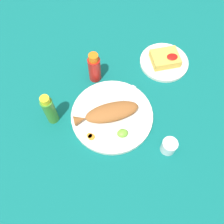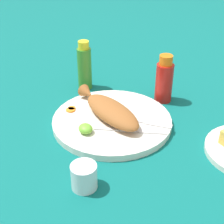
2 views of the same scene
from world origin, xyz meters
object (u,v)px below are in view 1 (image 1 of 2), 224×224
(hot_sauce_bottle_red, at_px, (94,68))
(side_plate_fries, at_px, (164,62))
(fork_near, at_px, (123,99))
(fork_far, at_px, (131,106))
(fried_fish, at_px, (109,113))
(hot_sauce_bottle_green, at_px, (49,110))
(main_plate, at_px, (112,115))
(salt_cup, at_px, (169,147))

(hot_sauce_bottle_red, xyz_separation_m, side_plate_fries, (0.31, 0.01, -0.06))
(fork_near, xyz_separation_m, fork_far, (0.02, -0.04, 0.00))
(fried_fish, bearing_deg, hot_sauce_bottle_green, 166.39)
(main_plate, height_order, fork_far, fork_far)
(hot_sauce_bottle_red, height_order, side_plate_fries, hot_sauce_bottle_red)
(hot_sauce_bottle_red, bearing_deg, fried_fish, -84.19)
(hot_sauce_bottle_green, distance_m, salt_cup, 0.45)
(fork_near, distance_m, hot_sauce_bottle_red, 0.17)
(fork_far, bearing_deg, main_plate, 140.02)
(hot_sauce_bottle_green, distance_m, side_plate_fries, 0.54)
(salt_cup, bearing_deg, fork_far, 115.29)
(fork_near, height_order, salt_cup, salt_cup)
(main_plate, xyz_separation_m, fork_far, (0.08, 0.02, 0.01))
(fork_far, bearing_deg, hot_sauce_bottle_green, 123.45)
(hot_sauce_bottle_green, xyz_separation_m, side_plate_fries, (0.51, 0.18, -0.07))
(main_plate, bearing_deg, fork_near, 45.29)
(fried_fish, xyz_separation_m, hot_sauce_bottle_green, (-0.22, 0.04, 0.03))
(main_plate, bearing_deg, hot_sauce_bottle_green, 170.38)
(hot_sauce_bottle_red, bearing_deg, fork_near, -57.95)
(fried_fish, distance_m, fork_far, 0.10)
(main_plate, bearing_deg, hot_sauce_bottle_red, 98.83)
(main_plate, distance_m, fork_far, 0.08)
(fork_far, bearing_deg, salt_cup, -117.58)
(fork_near, xyz_separation_m, salt_cup, (0.11, -0.23, 0.00))
(fried_fish, relative_size, hot_sauce_bottle_red, 1.76)
(fried_fish, xyz_separation_m, fork_near, (0.07, 0.06, -0.02))
(fork_far, height_order, salt_cup, salt_cup)
(hot_sauce_bottle_red, bearing_deg, side_plate_fries, 2.73)
(main_plate, relative_size, hot_sauce_bottle_red, 2.21)
(fried_fish, relative_size, fork_near, 1.69)
(fried_fish, xyz_separation_m, fork_far, (0.09, 0.02, -0.02))
(fork_far, height_order, side_plate_fries, fork_far)
(salt_cup, relative_size, side_plate_fries, 0.27)
(side_plate_fries, bearing_deg, fork_far, -135.72)
(main_plate, xyz_separation_m, hot_sauce_bottle_green, (-0.23, 0.04, 0.06))
(main_plate, distance_m, hot_sauce_bottle_green, 0.24)
(salt_cup, bearing_deg, hot_sauce_bottle_green, 151.96)
(hot_sauce_bottle_red, xyz_separation_m, salt_cup, (0.20, -0.37, -0.04))
(hot_sauce_bottle_green, bearing_deg, side_plate_fries, 19.02)
(main_plate, xyz_separation_m, side_plate_fries, (0.28, 0.21, -0.00))
(main_plate, bearing_deg, fried_fish, -176.63)
(main_plate, bearing_deg, fork_far, 12.89)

